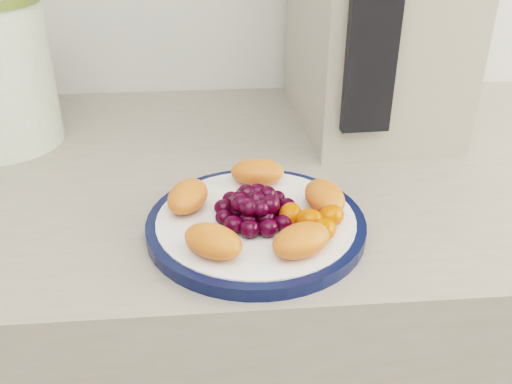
{
  "coord_description": "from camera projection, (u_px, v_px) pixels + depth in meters",
  "views": [
    {
      "loc": [
        -0.01,
        0.5,
        1.25
      ],
      "look_at": [
        0.04,
        1.03,
        0.95
      ],
      "focal_mm": 40.0,
      "sensor_mm": 36.0,
      "label": 1
    }
  ],
  "objects": [
    {
      "name": "plate_rim",
      "position": [
        256.0,
        225.0,
        0.63
      ],
      "size": [
        0.24,
        0.24,
        0.01
      ],
      "primitive_type": "cylinder",
      "color": "#091233",
      "rests_on": "counter"
    },
    {
      "name": "plate_face",
      "position": [
        256.0,
        224.0,
        0.63
      ],
      "size": [
        0.22,
        0.22,
        0.02
      ],
      "primitive_type": "cylinder",
      "color": "white",
      "rests_on": "counter"
    },
    {
      "name": "appliance_body",
      "position": [
        377.0,
        2.0,
        0.82
      ],
      "size": [
        0.22,
        0.3,
        0.37
      ],
      "primitive_type": "cube",
      "rotation": [
        0.0,
        0.0,
        0.04
      ],
      "color": "#A29C89",
      "rests_on": "counter"
    },
    {
      "name": "appliance_panel",
      "position": [
        374.0,
        25.0,
        0.69
      ],
      "size": [
        0.06,
        0.02,
        0.27
      ],
      "primitive_type": "cube",
      "rotation": [
        0.0,
        0.0,
        0.04
      ],
      "color": "black",
      "rests_on": "appliance_body"
    },
    {
      "name": "fruit_plate",
      "position": [
        262.0,
        208.0,
        0.62
      ],
      "size": [
        0.21,
        0.21,
        0.03
      ],
      "color": "#E34F22",
      "rests_on": "plate_face"
    }
  ]
}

